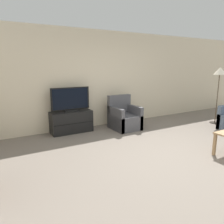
{
  "coord_description": "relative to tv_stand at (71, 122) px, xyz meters",
  "views": [
    {
      "loc": [
        -3.04,
        -2.93,
        1.74
      ],
      "look_at": [
        -0.97,
        0.67,
        0.85
      ],
      "focal_mm": 35.0,
      "sensor_mm": 36.0,
      "label": 1
    }
  ],
  "objects": [
    {
      "name": "ground_plane",
      "position": [
        1.19,
        -2.43,
        -0.28
      ],
      "size": [
        24.0,
        24.0,
        0.0
      ],
      "primitive_type": "plane",
      "color": "slate"
    },
    {
      "name": "wall_back",
      "position": [
        1.19,
        0.28,
        1.07
      ],
      "size": [
        12.0,
        0.06,
        2.7
      ],
      "color": "beige",
      "rests_on": "ground"
    },
    {
      "name": "tv_stand",
      "position": [
        0.0,
        0.0,
        0.0
      ],
      "size": [
        1.08,
        0.43,
        0.57
      ],
      "color": "black",
      "rests_on": "ground"
    },
    {
      "name": "tv",
      "position": [
        -0.0,
        -0.0,
        0.58
      ],
      "size": [
        1.02,
        0.18,
        0.62
      ],
      "color": "black",
      "rests_on": "tv_stand"
    },
    {
      "name": "armchair",
      "position": [
        1.39,
        -0.4,
        0.01
      ],
      "size": [
        0.7,
        0.76,
        0.92
      ],
      "color": "#4C4C51",
      "rests_on": "ground"
    },
    {
      "name": "floor_lamp",
      "position": [
        4.15,
        -1.3,
        1.19
      ],
      "size": [
        0.35,
        0.35,
        1.69
      ],
      "color": "black",
      "rests_on": "ground"
    }
  ]
}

